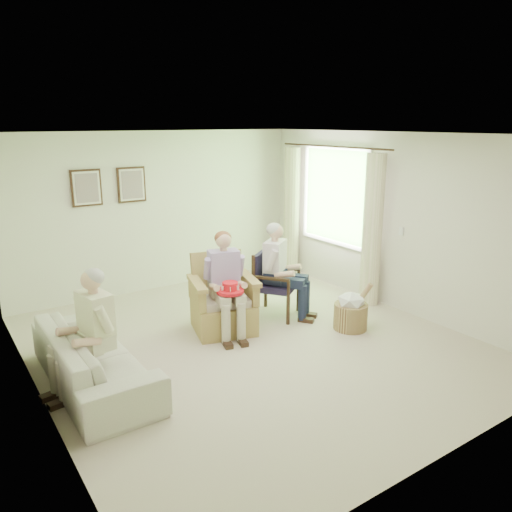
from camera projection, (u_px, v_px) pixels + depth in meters
The scene contains 19 objects.
floor at pixel (252, 344), 6.36m from camera, with size 5.50×5.50×0.00m, color beige.
back_wall at pixel (159, 212), 8.21m from camera, with size 5.00×0.04×2.60m, color silver.
front_wall at pixel (451, 316), 3.82m from camera, with size 5.00×0.04×2.60m, color silver.
left_wall at pixel (30, 281), 4.66m from camera, with size 0.04×5.50×2.60m, color silver.
right_wall at pixel (392, 222), 7.38m from camera, with size 0.04×5.50×2.60m, color silver.
ceiling at pixel (251, 134), 5.68m from camera, with size 5.00×5.50×0.02m, color white.
window at pixel (335, 194), 8.24m from camera, with size 0.13×2.50×1.63m.
curtain_left at pixel (372, 231), 7.50m from camera, with size 0.34×0.34×2.30m, color beige.
curtain_right at pixel (292, 212), 9.06m from camera, with size 0.34×0.34×2.30m, color beige.
framed_print_left at pixel (87, 188), 7.43m from camera, with size 0.45×0.05×0.55m.
framed_print_right at pixel (132, 185), 7.81m from camera, with size 0.45×0.05×0.55m.
wicker_armchair at pixel (222, 307), 6.72m from camera, with size 0.80×0.80×1.03m.
wood_armchair at pixel (273, 281), 7.23m from camera, with size 0.60×0.56×0.93m.
sofa at pixel (94, 357), 5.31m from camera, with size 0.83×2.12×0.62m, color beige.
person_wicker at pixel (227, 277), 6.49m from camera, with size 0.40×0.62×1.34m.
person_dark at pixel (280, 265), 7.04m from camera, with size 0.40×0.62×1.34m.
person_sofa at pixel (94, 324), 5.12m from camera, with size 0.42×0.62×1.27m.
red_hat at pixel (230, 289), 6.32m from camera, with size 0.35×0.35×0.14m.
hatbox at pixel (351, 311), 6.75m from camera, with size 0.58×0.58×0.67m.
Camera 1 is at (-3.25, -4.86, 2.75)m, focal length 35.00 mm.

